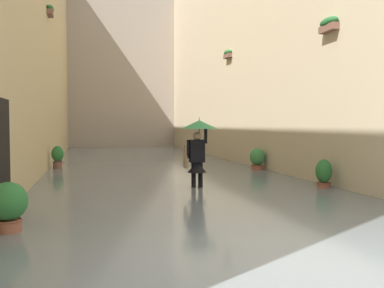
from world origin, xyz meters
TOP-DOWN VIEW (x-y plane):
  - ground_plane at (0.00, -13.34)m, footprint 66.68×66.68m
  - flood_water at (0.00, -13.34)m, footprint 8.48×32.67m
  - building_facade_left at (-4.74, -13.33)m, footprint 2.04×30.67m
  - building_facade_right at (4.74, -13.33)m, footprint 2.04×30.67m
  - building_facade_far at (0.00, -27.57)m, footprint 11.28×1.80m
  - person_wading at (-0.36, -6.18)m, footprint 0.95×0.95m
  - potted_plant_near_left at (-3.51, -5.38)m, footprint 0.42×0.42m
  - potted_plant_near_right at (3.53, -11.95)m, footprint 0.44×0.44m
  - potted_plant_far_left at (-3.54, -9.86)m, footprint 0.55×0.55m
  - potted_plant_mid_right at (3.58, -2.46)m, footprint 0.58×0.58m

SIDE VIEW (x-z plane):
  - ground_plane at x=0.00m, z-range 0.00..0.00m
  - flood_water at x=0.00m, z-range 0.00..0.13m
  - potted_plant_near_left at x=-3.51m, z-range 0.03..0.88m
  - potted_plant_far_left at x=-3.54m, z-range 0.04..0.94m
  - potted_plant_mid_right at x=3.58m, z-range 0.07..0.95m
  - potted_plant_near_right at x=3.53m, z-range 0.05..1.02m
  - person_wading at x=-0.36m, z-range 0.36..2.30m
  - building_facade_far at x=0.00m, z-range 0.00..11.06m
  - building_facade_left at x=-4.74m, z-range 0.00..11.08m
  - building_facade_right at x=4.74m, z-range 0.00..12.48m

